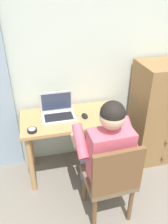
# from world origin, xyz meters

# --- Properties ---
(wall_back) EXTENTS (4.80, 0.05, 2.50)m
(wall_back) POSITION_xyz_m (0.00, 2.20, 1.25)
(wall_back) COLOR silver
(wall_back) RESTS_ON ground_plane
(desk) EXTENTS (1.06, 0.52, 0.73)m
(desk) POSITION_xyz_m (-0.40, 1.87, 0.60)
(desk) COLOR tan
(desk) RESTS_ON ground_plane
(dresser) EXTENTS (0.60, 0.49, 1.22)m
(dresser) POSITION_xyz_m (0.63, 1.91, 0.61)
(dresser) COLOR olive
(dresser) RESTS_ON ground_plane
(chair) EXTENTS (0.44, 0.42, 0.88)m
(chair) POSITION_xyz_m (-0.20, 1.19, 0.49)
(chair) COLOR brown
(chair) RESTS_ON ground_plane
(person_seated) EXTENTS (0.54, 0.60, 1.20)m
(person_seated) POSITION_xyz_m (-0.21, 1.37, 0.67)
(person_seated) COLOR #6B84AD
(person_seated) RESTS_ON ground_plane
(laptop) EXTENTS (0.34, 0.25, 0.24)m
(laptop) POSITION_xyz_m (-0.55, 1.92, 0.78)
(laptop) COLOR #B7BABF
(laptop) RESTS_ON desk
(computer_mouse) EXTENTS (0.07, 0.11, 0.03)m
(computer_mouse) POSITION_xyz_m (-0.28, 1.83, 0.75)
(computer_mouse) COLOR black
(computer_mouse) RESTS_ON desk
(desk_clock) EXTENTS (0.09, 0.09, 0.03)m
(desk_clock) POSITION_xyz_m (-0.82, 1.69, 0.75)
(desk_clock) COLOR black
(desk_clock) RESTS_ON desk
(coffee_mug) EXTENTS (0.12, 0.08, 0.09)m
(coffee_mug) POSITION_xyz_m (-0.01, 1.69, 0.78)
(coffee_mug) COLOR #9E3D38
(coffee_mug) RESTS_ON desk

